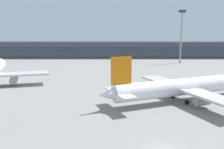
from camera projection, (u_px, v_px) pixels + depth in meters
name	position (u px, v px, depth m)	size (l,w,h in m)	color
ground_plane	(136.00, 85.00, 72.52)	(400.00, 400.00, 0.00)	gray
terminal_building	(124.00, 49.00, 140.82)	(149.51, 12.13, 9.00)	#3F4247
airplane_near	(188.00, 86.00, 56.24)	(40.39, 29.03, 10.51)	white
floodlight_tower_west	(181.00, 33.00, 115.66)	(3.20, 0.80, 24.29)	gray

